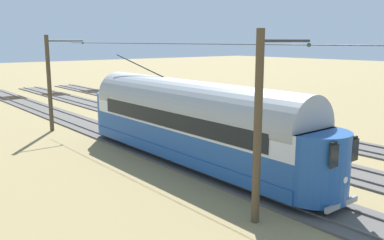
{
  "coord_description": "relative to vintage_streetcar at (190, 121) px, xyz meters",
  "views": [
    {
      "loc": [
        17.64,
        16.44,
        6.23
      ],
      "look_at": [
        4.97,
        0.77,
        2.36
      ],
      "focal_mm": 38.65,
      "sensor_mm": 36.0,
      "label": 1
    }
  ],
  "objects": [
    {
      "name": "track_third_siding",
      "position": [
        0.0,
        -0.73,
        -2.21
      ],
      "size": [
        2.8,
        80.0,
        0.18
      ],
      "color": "#56514C",
      "rests_on": "ground"
    },
    {
      "name": "vintage_streetcar",
      "position": [
        0.0,
        0.0,
        0.0
      ],
      "size": [
        2.65,
        17.45,
        5.23
      ],
      "color": "#1E4C93",
      "rests_on": "ground"
    },
    {
      "name": "catenary_pole_foreground",
      "position": [
        2.52,
        -12.28,
        1.21
      ],
      "size": [
        2.82,
        0.28,
        6.63
      ],
      "color": "#4C3D28",
      "rests_on": "ground"
    },
    {
      "name": "track_streetcar_siding",
      "position": [
        -9.66,
        -0.73,
        -2.21
      ],
      "size": [
        2.8,
        80.0,
        0.18
      ],
      "color": "#56514C",
      "rests_on": "ground"
    },
    {
      "name": "overhead_wire_run",
      "position": [
        0.05,
        6.18,
        3.83
      ],
      "size": [
        2.61,
        42.38,
        0.18
      ],
      "color": "black",
      "rests_on": "ground"
    },
    {
      "name": "track_end_bumper",
      "position": [
        -9.66,
        -13.66,
        -1.86
      ],
      "size": [
        1.8,
        0.6,
        0.8
      ],
      "primitive_type": "cube",
      "color": "#B2A519",
      "rests_on": "ground"
    },
    {
      "name": "ground_plane",
      "position": [
        -4.83,
        -0.41,
        -2.26
      ],
      "size": [
        220.0,
        220.0,
        0.0
      ],
      "primitive_type": "plane",
      "color": "#937F51"
    },
    {
      "name": "catenary_pole_mid_near",
      "position": [
        2.52,
        6.91,
        1.21
      ],
      "size": [
        2.82,
        0.28,
        6.63
      ],
      "color": "#4C3D28",
      "rests_on": "ground"
    },
    {
      "name": "track_adjacent_siding",
      "position": [
        -4.83,
        -0.73,
        -2.21
      ],
      "size": [
        2.8,
        80.0,
        0.18
      ],
      "color": "#56514C",
      "rests_on": "ground"
    },
    {
      "name": "flatcar_adjacent",
      "position": [
        -4.83,
        -2.81,
        -1.4
      ],
      "size": [
        2.8,
        14.24,
        1.6
      ],
      "color": "brown",
      "rests_on": "ground"
    }
  ]
}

